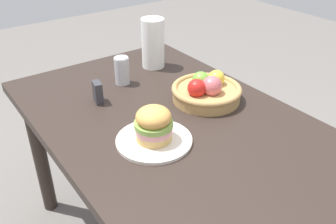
{
  "coord_description": "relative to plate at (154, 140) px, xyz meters",
  "views": [
    {
      "loc": [
        0.97,
        -0.71,
        1.49
      ],
      "look_at": [
        0.04,
        -0.04,
        0.81
      ],
      "focal_mm": 39.36,
      "sensor_mm": 36.0,
      "label": 1
    }
  ],
  "objects": [
    {
      "name": "fruit_basket",
      "position": [
        -0.13,
        0.35,
        0.04
      ],
      "size": [
        0.29,
        0.29,
        0.12
      ],
      "color": "tan",
      "rests_on": "dining_table"
    },
    {
      "name": "napkin_holder",
      "position": [
        -0.37,
        -0.03,
        0.04
      ],
      "size": [
        0.06,
        0.04,
        0.09
      ],
      "primitive_type": "cube",
      "rotation": [
        0.0,
        0.0,
        -0.21
      ],
      "color": "#333338",
      "rests_on": "dining_table"
    },
    {
      "name": "dining_table",
      "position": [
        -0.09,
        0.14,
        -0.11
      ],
      "size": [
        1.4,
        0.9,
        0.75
      ],
      "color": "#2D231E",
      "rests_on": "ground_plane"
    },
    {
      "name": "paper_towel_roll",
      "position": [
        -0.54,
        0.36,
        0.11
      ],
      "size": [
        0.11,
        0.11,
        0.24
      ],
      "primitive_type": "cylinder",
      "color": "white",
      "rests_on": "dining_table"
    },
    {
      "name": "plate",
      "position": [
        0.0,
        0.0,
        0.0
      ],
      "size": [
        0.27,
        0.27,
        0.01
      ],
      "primitive_type": "cylinder",
      "color": "silver",
      "rests_on": "dining_table"
    },
    {
      "name": "sandwich",
      "position": [
        0.0,
        0.0,
        0.07
      ],
      "size": [
        0.13,
        0.13,
        0.13
      ],
      "color": "#DBAD60",
      "rests_on": "plate"
    },
    {
      "name": "soda_can",
      "position": [
        -0.47,
        0.14,
        0.06
      ],
      "size": [
        0.07,
        0.07,
        0.13
      ],
      "color": "silver",
      "rests_on": "dining_table"
    }
  ]
}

